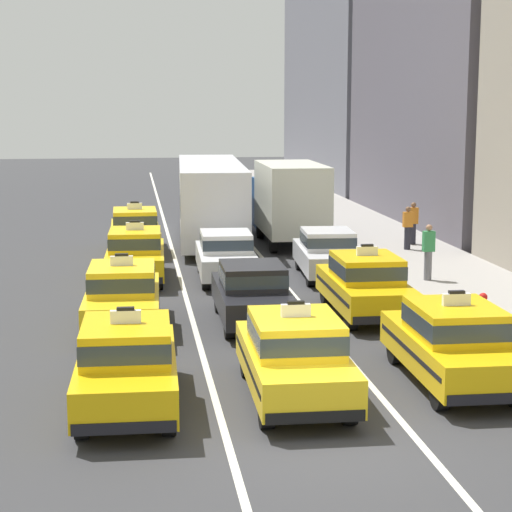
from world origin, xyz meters
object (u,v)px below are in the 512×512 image
Objects in this scene: taxi_center_nearest at (295,355)px; sedan_center_second at (252,292)px; taxi_left_third at (135,254)px; taxi_left_fourth at (135,229)px; sedan_right_third at (327,252)px; taxi_left_nearest at (127,363)px; sedan_center_third at (226,254)px; pedestrian_near_crosswalk at (408,228)px; taxi_right_second at (365,284)px; pedestrian_by_storefront at (413,223)px; bus_center_fourth at (210,197)px; pedestrian_mid_block at (428,252)px; taxi_right_nearest at (453,342)px; fire_hydrant at (483,306)px; taxi_left_second at (123,296)px; box_truck_right_fourth at (288,200)px.

sedan_center_second is at bearing 90.09° from taxi_center_nearest.
taxi_left_third is 1.01× the size of taxi_center_nearest.
taxi_left_fourth is 8.57m from sedan_right_third.
taxi_left_nearest reaches higher than sedan_center_third.
sedan_right_third is at bearing -133.15° from pedestrian_near_crosswalk.
pedestrian_by_storefront is (4.75, 10.93, 0.10)m from taxi_right_second.
bus_center_fourth is 6.44× the size of pedestrian_mid_block.
taxi_left_fourth is at bearing 140.23° from pedestrian_mid_block.
taxi_right_second is 5.40m from sedan_right_third.
pedestrian_mid_block is (-1.15, -5.88, 0.07)m from pedestrian_near_crosswalk.
taxi_right_second is at bearing 92.25° from taxi_right_nearest.
pedestrian_near_crosswalk is at bearing 82.42° from fire_hydrant.
sedan_right_third is (0.13, 5.40, -0.03)m from taxi_right_second.
taxi_left_second is 1.00× the size of taxi_left_third.
sedan_center_third is 0.38× the size of bus_center_fourth.
box_truck_right_fourth is at bearing 48.95° from taxi_left_third.
pedestrian_mid_block is (9.04, -7.53, 0.17)m from taxi_left_fourth.
taxi_left_second is 14.79m from pedestrian_near_crosswalk.
taxi_left_third is 12.62m from taxi_center_nearest.
fire_hydrant is at bearing -39.88° from taxi_left_third.
taxi_left_fourth is 6.27× the size of fire_hydrant.
pedestrian_mid_block is at bearing 74.31° from taxi_right_nearest.
taxi_left_nearest reaches higher than pedestrian_by_storefront.
sedan_center_second reaches higher than fire_hydrant.
taxi_left_nearest is 1.00× the size of taxi_center_nearest.
pedestrian_near_crosswalk is at bearing 54.48° from sedan_center_second.
taxi_right_nearest is at bearing -61.88° from taxi_left_third.
pedestrian_near_crosswalk reaches higher than sedan_center_third.
pedestrian_by_storefront is 2.26× the size of fire_hydrant.
sedan_right_third is at bearing 151.26° from pedestrian_mid_block.
sedan_right_third is at bearing -129.86° from pedestrian_by_storefront.
fire_hydrant is at bearing -49.88° from sedan_center_third.
taxi_left_nearest is 2.79× the size of pedestrian_by_storefront.
bus_center_fourth reaches higher than taxi_left_fourth.
sedan_center_third is 0.95× the size of taxi_right_second.
pedestrian_near_crosswalk is 0.93× the size of pedestrian_mid_block.
pedestrian_mid_block is 7.32m from pedestrian_by_storefront.
taxi_right_nearest is (6.52, 0.60, 0.00)m from taxi_left_nearest.
taxi_left_third reaches higher than pedestrian_by_storefront.
fire_hydrant is (2.43, 4.49, -0.33)m from taxi_right_nearest.
taxi_right_second is (3.10, 6.56, 0.00)m from taxi_center_nearest.
taxi_right_second is 1.04× the size of sedan_right_third.
fire_hydrant is at bearing -93.68° from pedestrian_mid_block.
bus_center_fourth is (3.36, 20.63, 0.94)m from taxi_left_nearest.
taxi_left_third is (0.23, 12.36, 0.00)m from taxi_left_nearest.
taxi_left_second and taxi_left_fourth have the same top height.
pedestrian_by_storefront is at bearing 25.78° from taxi_left_third.
taxi_left_nearest is at bearing -118.02° from sedan_right_third.
taxi_right_nearest is (6.29, -11.77, 0.00)m from taxi_left_third.
pedestrian_near_crosswalk is at bearing 21.32° from taxi_left_third.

